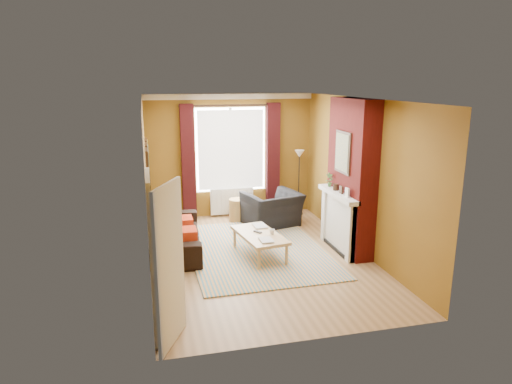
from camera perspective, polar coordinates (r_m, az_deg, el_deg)
ground at (r=8.30m, az=0.41°, el=-8.13°), size 5.50×5.50×0.00m
room_walls at (r=8.32m, az=4.23°, el=1.87°), size 3.82×5.54×2.83m
striped_rug at (r=8.62m, az=0.03°, el=-7.21°), size 2.51×3.44×0.02m
sofa at (r=8.68m, az=-9.96°, el=-5.06°), size 1.01×2.27×0.65m
armchair at (r=9.92m, az=2.03°, el=-2.16°), size 1.35×1.25×0.73m
coffee_table at (r=8.22m, az=0.42°, el=-5.52°), size 0.85×1.38×0.43m
wicker_stool at (r=10.30m, az=-2.28°, el=-2.24°), size 0.52×0.52×0.50m
floor_lamp at (r=10.61m, az=5.43°, el=3.52°), size 0.29×0.29×1.53m
book_a at (r=7.81m, az=0.51°, el=-6.11°), size 0.23×0.30×0.03m
book_b at (r=8.55m, az=-0.29°, el=-4.32°), size 0.25×0.33×0.02m
mug at (r=8.16m, az=2.03°, el=-4.99°), size 0.11×0.11×0.09m
tv_remote at (r=8.25m, az=0.22°, el=-4.99°), size 0.14×0.18×0.02m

